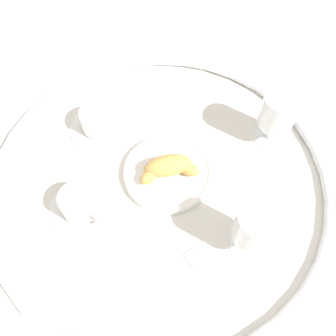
{
  "coord_description": "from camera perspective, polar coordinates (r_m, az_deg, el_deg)",
  "views": [
    {
      "loc": [
        0.16,
        0.37,
        0.75
      ],
      "look_at": [
        -0.02,
        -0.01,
        0.03
      ],
      "focal_mm": 42.5,
      "sensor_mm": 36.0,
      "label": 1
    }
  ],
  "objects": [
    {
      "name": "juice_glass_left",
      "position": [
        0.73,
        12.39,
        -8.24
      ],
      "size": [
        0.08,
        0.08,
        0.14
      ],
      "color": "white",
      "rests_on": "ground_plane"
    },
    {
      "name": "juice_glass_right",
      "position": [
        0.87,
        15.51,
        7.59
      ],
      "size": [
        0.08,
        0.08,
        0.14
      ],
      "color": "white",
      "rests_on": "ground_plane"
    },
    {
      "name": "croissant_large",
      "position": [
        0.83,
        0.04,
        0.12
      ],
      "size": [
        0.13,
        0.08,
        0.04
      ],
      "color": "#D6994C",
      "rests_on": "pastry_plate"
    },
    {
      "name": "table_chrome_rim",
      "position": [
        0.84,
        -1.05,
        -1.86
      ],
      "size": [
        0.73,
        0.73,
        0.02
      ],
      "primitive_type": "torus",
      "color": "silver",
      "rests_on": "ground_plane"
    },
    {
      "name": "ground_plane",
      "position": [
        0.85,
        -1.04,
        -2.24
      ],
      "size": [
        2.2,
        2.2,
        0.0
      ],
      "primitive_type": "plane",
      "color": "silver"
    },
    {
      "name": "pastry_plate",
      "position": [
        0.85,
        0.0,
        -0.67
      ],
      "size": [
        0.19,
        0.19,
        0.02
      ],
      "color": "white",
      "rests_on": "ground_plane"
    },
    {
      "name": "coffee_cup_near",
      "position": [
        0.82,
        -12.46,
        -5.21
      ],
      "size": [
        0.14,
        0.14,
        0.06
      ],
      "color": "white",
      "rests_on": "ground_plane"
    },
    {
      "name": "coffee_cup_far",
      "position": [
        0.92,
        -9.92,
        6.58
      ],
      "size": [
        0.14,
        0.14,
        0.06
      ],
      "color": "white",
      "rests_on": "ground_plane"
    },
    {
      "name": "sugar_packet",
      "position": [
        0.79,
        4.7,
        -12.19
      ],
      "size": [
        0.05,
        0.04,
        0.01
      ],
      "primitive_type": "cube",
      "rotation": [
        0.0,
        0.0,
        0.16
      ],
      "color": "white",
      "rests_on": "ground_plane"
    }
  ]
}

